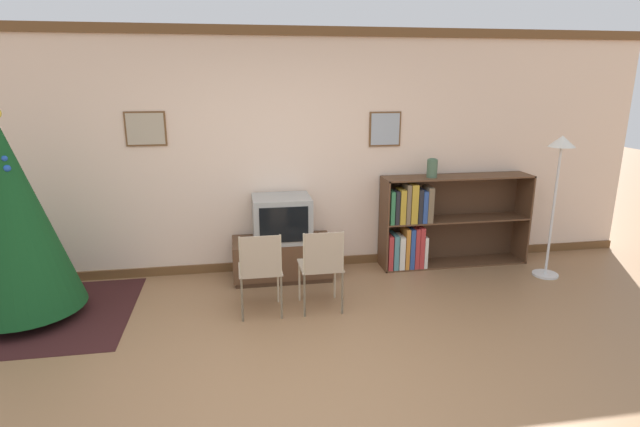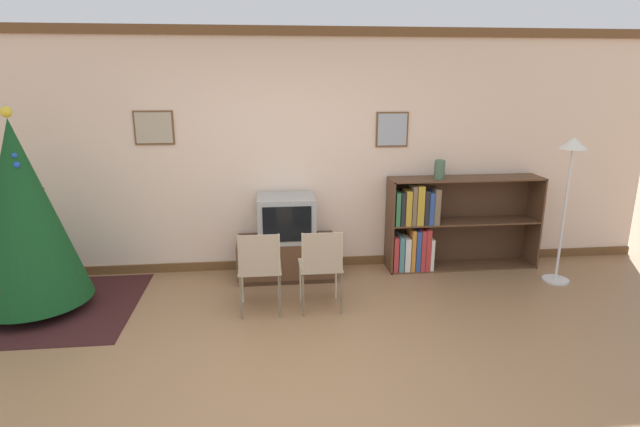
{
  "view_description": "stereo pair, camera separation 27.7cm",
  "coord_description": "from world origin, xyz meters",
  "px_view_note": "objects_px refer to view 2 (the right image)",
  "views": [
    {
      "loc": [
        -0.43,
        -3.09,
        2.18
      ],
      "look_at": [
        0.33,
        1.34,
        0.95
      ],
      "focal_mm": 28.0,
      "sensor_mm": 36.0,
      "label": 1
    },
    {
      "loc": [
        -0.16,
        -3.13,
        2.18
      ],
      "look_at": [
        0.33,
        1.34,
        0.95
      ],
      "focal_mm": 28.0,
      "sensor_mm": 36.0,
      "label": 2
    }
  ],
  "objects_px": {
    "bookshelf": "(436,226)",
    "standing_lamp": "(570,173)",
    "tv_console": "(287,258)",
    "television": "(286,218)",
    "folding_chair_right": "(321,265)",
    "folding_chair_left": "(260,267)",
    "vase": "(440,169)",
    "christmas_tree": "(23,213)"
  },
  "relations": [
    {
      "from": "folding_chair_left",
      "to": "vase",
      "type": "bearing_deg",
      "value": 25.68
    },
    {
      "from": "tv_console",
      "to": "folding_chair_right",
      "type": "relative_size",
      "value": 1.33
    },
    {
      "from": "bookshelf",
      "to": "folding_chair_right",
      "type": "bearing_deg",
      "value": -145.53
    },
    {
      "from": "folding_chair_right",
      "to": "standing_lamp",
      "type": "xyz_separation_m",
      "value": [
        2.66,
        0.45,
        0.74
      ]
    },
    {
      "from": "bookshelf",
      "to": "standing_lamp",
      "type": "height_order",
      "value": "standing_lamp"
    },
    {
      "from": "television",
      "to": "vase",
      "type": "xyz_separation_m",
      "value": [
        1.73,
        0.07,
        0.5
      ]
    },
    {
      "from": "tv_console",
      "to": "folding_chair_left",
      "type": "relative_size",
      "value": 1.33
    },
    {
      "from": "tv_console",
      "to": "vase",
      "type": "distance_m",
      "value": 1.98
    },
    {
      "from": "christmas_tree",
      "to": "standing_lamp",
      "type": "bearing_deg",
      "value": 1.21
    },
    {
      "from": "folding_chair_right",
      "to": "standing_lamp",
      "type": "bearing_deg",
      "value": 9.54
    },
    {
      "from": "standing_lamp",
      "to": "folding_chair_left",
      "type": "bearing_deg",
      "value": -172.14
    },
    {
      "from": "television",
      "to": "vase",
      "type": "bearing_deg",
      "value": 2.28
    },
    {
      "from": "christmas_tree",
      "to": "tv_console",
      "type": "distance_m",
      "value": 2.62
    },
    {
      "from": "bookshelf",
      "to": "standing_lamp",
      "type": "distance_m",
      "value": 1.51
    },
    {
      "from": "christmas_tree",
      "to": "folding_chair_left",
      "type": "relative_size",
      "value": 2.35
    },
    {
      "from": "folding_chair_left",
      "to": "standing_lamp",
      "type": "xyz_separation_m",
      "value": [
        3.23,
        0.45,
        0.74
      ]
    },
    {
      "from": "television",
      "to": "folding_chair_left",
      "type": "distance_m",
      "value": 0.97
    },
    {
      "from": "standing_lamp",
      "to": "folding_chair_right",
      "type": "bearing_deg",
      "value": -170.46
    },
    {
      "from": "vase",
      "to": "standing_lamp",
      "type": "bearing_deg",
      "value": -23.24
    },
    {
      "from": "folding_chair_left",
      "to": "folding_chair_right",
      "type": "height_order",
      "value": "same"
    },
    {
      "from": "christmas_tree",
      "to": "folding_chair_right",
      "type": "bearing_deg",
      "value": -6.94
    },
    {
      "from": "folding_chair_right",
      "to": "folding_chair_left",
      "type": "bearing_deg",
      "value": 180.0
    },
    {
      "from": "christmas_tree",
      "to": "bookshelf",
      "type": "height_order",
      "value": "christmas_tree"
    },
    {
      "from": "christmas_tree",
      "to": "vase",
      "type": "bearing_deg",
      "value": 8.67
    },
    {
      "from": "tv_console",
      "to": "television",
      "type": "height_order",
      "value": "television"
    },
    {
      "from": "tv_console",
      "to": "folding_chair_right",
      "type": "distance_m",
      "value": 0.98
    },
    {
      "from": "christmas_tree",
      "to": "television",
      "type": "distance_m",
      "value": 2.53
    },
    {
      "from": "tv_console",
      "to": "standing_lamp",
      "type": "distance_m",
      "value": 3.14
    },
    {
      "from": "folding_chair_left",
      "to": "vase",
      "type": "relative_size",
      "value": 3.82
    },
    {
      "from": "bookshelf",
      "to": "tv_console",
      "type": "bearing_deg",
      "value": -177.06
    },
    {
      "from": "tv_console",
      "to": "folding_chair_right",
      "type": "bearing_deg",
      "value": -72.34
    },
    {
      "from": "christmas_tree",
      "to": "folding_chair_right",
      "type": "distance_m",
      "value": 2.8
    },
    {
      "from": "vase",
      "to": "standing_lamp",
      "type": "relative_size",
      "value": 0.14
    },
    {
      "from": "television",
      "to": "tv_console",
      "type": "bearing_deg",
      "value": 90.0
    },
    {
      "from": "tv_console",
      "to": "television",
      "type": "distance_m",
      "value": 0.46
    },
    {
      "from": "christmas_tree",
      "to": "tv_console",
      "type": "xyz_separation_m",
      "value": [
        2.45,
        0.57,
        -0.74
      ]
    },
    {
      "from": "christmas_tree",
      "to": "television",
      "type": "xyz_separation_m",
      "value": [
        2.45,
        0.57,
        -0.28
      ]
    },
    {
      "from": "tv_console",
      "to": "standing_lamp",
      "type": "height_order",
      "value": "standing_lamp"
    },
    {
      "from": "tv_console",
      "to": "folding_chair_left",
      "type": "distance_m",
      "value": 0.98
    },
    {
      "from": "folding_chair_left",
      "to": "bookshelf",
      "type": "distance_m",
      "value": 2.25
    },
    {
      "from": "folding_chair_right",
      "to": "vase",
      "type": "bearing_deg",
      "value": 33.93
    },
    {
      "from": "christmas_tree",
      "to": "vase",
      "type": "relative_size",
      "value": 8.97
    }
  ]
}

